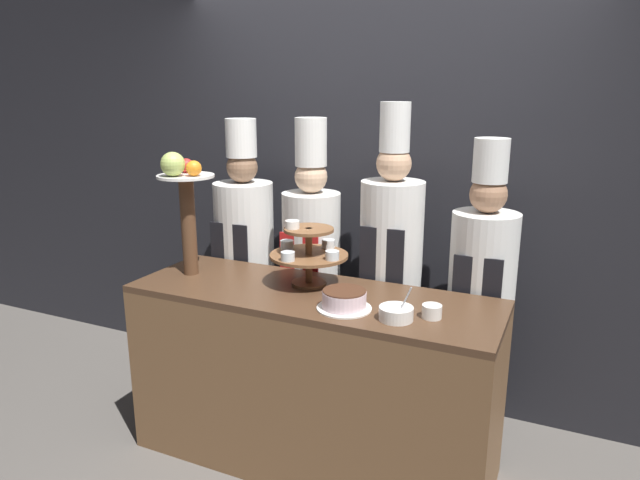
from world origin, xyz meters
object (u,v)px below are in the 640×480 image
at_px(fruit_pedestal, 184,195).
at_px(chef_center_left, 311,257).
at_px(tiered_stand, 308,251).
at_px(serving_bowl_near, 396,313).
at_px(chef_right, 481,285).
at_px(cup_white, 432,311).
at_px(chef_left, 245,248).
at_px(chef_center_right, 391,259).
at_px(cake_round, 344,300).

bearing_deg(fruit_pedestal, chef_center_left, 47.00).
bearing_deg(tiered_stand, serving_bowl_near, -25.11).
bearing_deg(chef_right, cup_white, -101.87).
height_order(tiered_stand, chef_center_left, chef_center_left).
xyz_separation_m(chef_left, chef_center_left, (0.47, 0.00, 0.00)).
relative_size(fruit_pedestal, chef_center_right, 0.36).
height_order(chef_left, chef_right, chef_left).
relative_size(cup_white, chef_right, 0.05).
xyz_separation_m(chef_center_left, chef_center_right, (0.49, -0.00, 0.05)).
xyz_separation_m(cake_round, chef_center_right, (0.01, 0.65, 0.02)).
bearing_deg(chef_center_left, cup_white, -33.59).
bearing_deg(cake_round, chef_center_right, 88.79).
height_order(fruit_pedestal, chef_right, chef_right).
bearing_deg(cup_white, chef_left, 156.56).
relative_size(fruit_pedestal, cake_round, 2.63).
relative_size(serving_bowl_near, chef_center_right, 0.09).
distance_m(cup_white, serving_bowl_near, 0.16).
distance_m(fruit_pedestal, cake_round, 1.06).
bearing_deg(chef_center_left, serving_bowl_near, -42.21).
xyz_separation_m(fruit_pedestal, serving_bowl_near, (1.23, -0.14, -0.42)).
distance_m(chef_center_left, chef_right, 1.00).
bearing_deg(chef_right, tiered_stand, -153.50).
xyz_separation_m(cup_white, chef_right, (0.12, 0.58, -0.04)).
bearing_deg(cake_round, serving_bowl_near, -4.90).
bearing_deg(tiered_stand, cake_round, -38.54).
distance_m(cake_round, chef_right, 0.83).
height_order(fruit_pedestal, chef_center_left, chef_center_left).
bearing_deg(chef_right, chef_left, -180.00).
distance_m(serving_bowl_near, chef_center_right, 0.71).
xyz_separation_m(cake_round, cup_white, (0.40, 0.07, -0.01)).
distance_m(tiered_stand, cup_white, 0.73).
distance_m(fruit_pedestal, cup_white, 1.43).
distance_m(fruit_pedestal, chef_right, 1.65).
distance_m(fruit_pedestal, chef_center_left, 0.84).
bearing_deg(cake_round, fruit_pedestal, 173.12).
bearing_deg(fruit_pedestal, serving_bowl_near, -6.47).
height_order(cake_round, chef_center_left, chef_center_left).
distance_m(cake_round, cup_white, 0.40).
bearing_deg(tiered_stand, cup_white, -14.04).
bearing_deg(chef_left, serving_bowl_near, -29.08).
bearing_deg(cup_white, fruit_pedestal, 177.82).
bearing_deg(chef_center_right, chef_right, 0.01).
height_order(chef_center_left, chef_center_right, chef_center_right).
xyz_separation_m(cake_round, chef_right, (0.52, 0.65, -0.06)).
distance_m(cake_round, chef_left, 1.15).
distance_m(tiered_stand, fruit_pedestal, 0.73).
relative_size(tiered_stand, cup_white, 4.57).
bearing_deg(cake_round, chef_right, 51.35).
distance_m(tiered_stand, chef_left, 0.78).
bearing_deg(chef_right, serving_bowl_near, -111.24).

